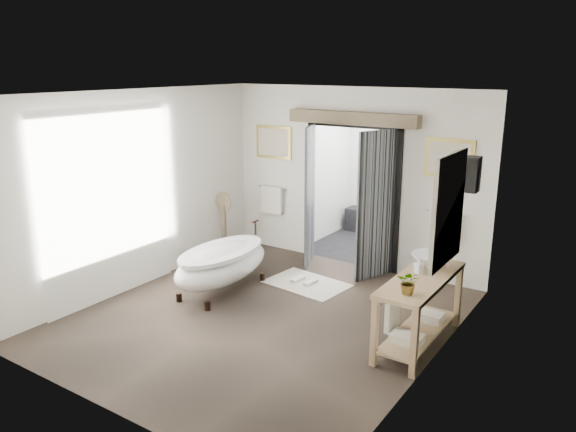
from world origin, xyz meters
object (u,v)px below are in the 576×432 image
(vanity, at_px, (417,305))
(basin, at_px, (431,260))
(clawfoot_tub, at_px, (222,263))
(rug, at_px, (307,284))

(vanity, relative_size, basin, 3.32)
(clawfoot_tub, relative_size, vanity, 1.12)
(clawfoot_tub, distance_m, basin, 3.03)
(clawfoot_tub, bearing_deg, basin, 8.49)
(vanity, height_order, basin, basin)
(vanity, bearing_deg, clawfoot_tub, -179.57)
(clawfoot_tub, relative_size, rug, 1.50)
(clawfoot_tub, distance_m, vanity, 2.97)
(basin, bearing_deg, rug, 150.40)
(basin, bearing_deg, clawfoot_tub, 171.67)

